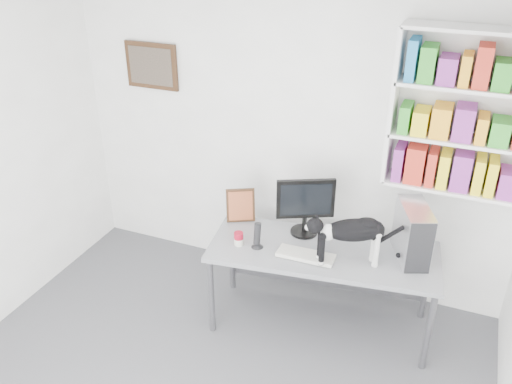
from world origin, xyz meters
TOP-DOWN VIEW (x-y plane):
  - room at (0.00, 0.00)m, footprint 4.01×4.01m
  - bookshelf at (1.40, 1.85)m, footprint 1.03×0.28m
  - wall_art at (-1.30, 1.97)m, footprint 0.52×0.04m
  - desk at (0.56, 1.35)m, footprint 1.90×0.95m
  - monitor at (0.33, 1.54)m, footprint 0.53×0.41m
  - keyboard at (0.46, 1.20)m, footprint 0.45×0.18m
  - pc_tower at (1.20, 1.52)m, footprint 0.35×0.48m
  - speaker at (0.05, 1.19)m, footprint 0.11×0.11m
  - leaning_print at (-0.24, 1.53)m, footprint 0.26×0.20m
  - soup_can at (-0.10, 1.17)m, footprint 0.08×0.08m
  - cat at (0.79, 1.24)m, footprint 0.68×0.45m

SIDE VIEW (x-z plane):
  - desk at x=0.56m, z-range 0.00..0.76m
  - keyboard at x=0.46m, z-range 0.76..0.79m
  - soup_can at x=-0.10m, z-range 0.76..0.87m
  - speaker at x=0.05m, z-range 0.76..0.98m
  - leaning_print at x=-0.24m, z-range 0.76..1.06m
  - cat at x=0.79m, z-range 0.76..1.17m
  - pc_tower at x=1.20m, z-range 0.76..1.20m
  - monitor at x=0.33m, z-range 0.76..1.27m
  - room at x=0.00m, z-range 0.00..2.70m
  - bookshelf at x=1.40m, z-range 1.23..2.47m
  - wall_art at x=-1.30m, z-range 1.69..2.11m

